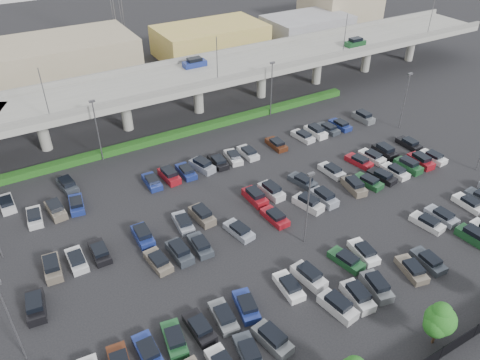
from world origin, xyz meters
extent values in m
plane|color=black|center=(0.00, 0.00, 0.00)|extent=(280.00, 280.00, 0.00)
cube|color=gray|center=(0.00, 32.00, 7.25)|extent=(150.00, 13.00, 1.10)
cube|color=slate|center=(0.00, 25.75, 8.30)|extent=(150.00, 0.50, 1.00)
cube|color=slate|center=(0.00, 38.25, 8.30)|extent=(150.00, 0.50, 1.00)
cylinder|color=gray|center=(-23.00, 32.00, 3.35)|extent=(1.80, 1.80, 6.70)
cube|color=slate|center=(-23.00, 32.00, 6.50)|extent=(2.60, 9.75, 0.50)
cylinder|color=gray|center=(-9.00, 32.00, 3.35)|extent=(1.80, 1.80, 6.70)
cube|color=slate|center=(-9.00, 32.00, 6.50)|extent=(2.60, 9.75, 0.50)
cylinder|color=gray|center=(5.00, 32.00, 3.35)|extent=(1.80, 1.80, 6.70)
cube|color=slate|center=(5.00, 32.00, 6.50)|extent=(2.60, 9.75, 0.50)
cylinder|color=gray|center=(19.00, 32.00, 3.35)|extent=(1.80, 1.80, 6.70)
cube|color=slate|center=(19.00, 32.00, 6.50)|extent=(2.60, 9.75, 0.50)
cylinder|color=gray|center=(33.00, 32.00, 3.35)|extent=(1.80, 1.80, 6.70)
cube|color=slate|center=(33.00, 32.00, 6.50)|extent=(2.60, 9.75, 0.50)
cylinder|color=gray|center=(47.00, 32.00, 3.35)|extent=(1.80, 1.80, 6.70)
cube|color=slate|center=(47.00, 32.00, 6.50)|extent=(2.60, 9.75, 0.50)
cylinder|color=gray|center=(61.00, 32.00, 3.35)|extent=(1.80, 1.80, 6.70)
cube|color=slate|center=(61.00, 32.00, 6.50)|extent=(2.60, 9.75, 0.50)
cube|color=navy|center=(6.00, 35.00, 8.32)|extent=(4.40, 1.82, 1.05)
cube|color=black|center=(6.00, 35.00, 9.14)|extent=(2.60, 1.60, 0.65)
cube|color=#1A4925|center=(40.00, 29.00, 8.32)|extent=(4.40, 1.82, 1.05)
cube|color=black|center=(40.00, 29.00, 9.14)|extent=(2.60, 1.60, 0.65)
cylinder|color=#525257|center=(-22.00, 25.90, 11.80)|extent=(0.14, 0.14, 8.00)
cylinder|color=#525257|center=(6.00, 25.90, 11.80)|extent=(0.14, 0.14, 8.00)
cylinder|color=#525257|center=(34.00, 25.90, 11.80)|extent=(0.14, 0.14, 8.00)
cylinder|color=#525257|center=(58.00, 25.90, 11.80)|extent=(0.14, 0.14, 8.00)
cube|color=#164112|center=(0.00, 25.00, 0.55)|extent=(66.00, 1.60, 1.10)
cube|color=black|center=(0.00, -28.00, 0.90)|extent=(70.00, 0.06, 1.80)
cylinder|color=black|center=(1.00, -28.00, 1.00)|extent=(0.10, 0.10, 2.00)
cylinder|color=black|center=(6.00, -28.00, 1.00)|extent=(0.10, 0.10, 2.00)
cylinder|color=#332316|center=(2.00, -26.39, 0.99)|extent=(0.26, 0.26, 1.97)
sphere|color=#195115|center=(2.00, -26.39, 3.39)|extent=(3.07, 3.07, 3.07)
sphere|color=#195115|center=(2.71, -26.29, 2.85)|extent=(2.41, 2.41, 2.41)
sphere|color=#195115|center=(1.40, -26.47, 3.07)|extent=(2.41, 2.41, 2.41)
sphere|color=#195115|center=(2.04, -26.27, 4.27)|extent=(2.08, 2.08, 2.08)
cube|color=#2E343C|center=(-14.50, -18.50, 0.41)|extent=(2.57, 4.65, 0.82)
cube|color=black|center=(-14.50, -18.70, 1.04)|extent=(1.98, 2.55, 0.50)
cube|color=#5B5F63|center=(-11.75, -18.50, 0.53)|extent=(2.54, 4.65, 1.05)
cube|color=black|center=(-11.75, -18.50, 1.34)|extent=(2.02, 2.84, 0.65)
cube|color=silver|center=(-3.50, -18.50, 0.53)|extent=(2.45, 4.62, 1.05)
cube|color=black|center=(-3.50, -18.50, 1.34)|extent=(1.97, 2.81, 0.65)
cube|color=silver|center=(-0.75, -18.50, 0.53)|extent=(2.37, 4.60, 1.05)
cube|color=black|center=(-0.75, -18.50, 1.34)|extent=(1.92, 2.78, 0.65)
cube|color=#5B5F63|center=(2.00, -18.50, 0.53)|extent=(2.67, 4.68, 1.05)
cube|color=black|center=(2.00, -18.50, 1.34)|extent=(2.09, 2.87, 0.65)
cube|color=#655C4F|center=(7.50, -18.50, 0.41)|extent=(2.72, 4.69, 0.82)
cube|color=black|center=(7.50, -18.70, 1.04)|extent=(2.06, 2.59, 0.50)
cube|color=#2E343C|center=(10.25, -18.50, 0.41)|extent=(2.12, 4.52, 0.82)
cube|color=black|center=(10.25, -18.70, 1.04)|extent=(1.76, 2.41, 0.50)
cube|color=#1A4925|center=(18.50, -18.50, 0.53)|extent=(2.17, 4.53, 1.05)
cube|color=black|center=(18.50, -18.50, 1.34)|extent=(1.81, 2.72, 0.65)
cube|color=navy|center=(-22.75, -13.50, 0.41)|extent=(1.82, 4.40, 0.82)
cube|color=black|center=(-22.75, -13.70, 1.04)|extent=(1.60, 2.30, 0.50)
cube|color=#1A4925|center=(-20.00, -13.50, 0.41)|extent=(2.46, 4.62, 0.82)
cube|color=black|center=(-20.00, -13.70, 1.04)|extent=(1.93, 2.52, 0.50)
cube|color=black|center=(-17.25, -13.50, 0.41)|extent=(1.99, 4.47, 0.82)
cube|color=black|center=(-17.25, -13.70, 1.04)|extent=(1.69, 2.36, 0.50)
cube|color=#5B5F63|center=(-14.50, -13.50, 0.41)|extent=(2.24, 4.55, 0.82)
cube|color=black|center=(-14.50, -13.70, 1.04)|extent=(1.82, 2.44, 0.50)
cube|color=navy|center=(-11.75, -13.50, 0.41)|extent=(2.67, 4.68, 0.82)
cube|color=black|center=(-11.75, -13.70, 1.04)|extent=(2.03, 2.58, 0.50)
cube|color=white|center=(-6.25, -13.50, 0.41)|extent=(2.18, 4.54, 0.82)
cube|color=black|center=(-6.25, -13.70, 1.04)|extent=(1.79, 2.43, 0.50)
cube|color=silver|center=(-3.50, -13.50, 0.53)|extent=(2.32, 4.58, 1.05)
cube|color=black|center=(-3.50, -13.50, 1.34)|extent=(1.90, 2.77, 0.65)
cube|color=#1A4925|center=(2.00, -13.50, 0.41)|extent=(2.56, 4.65, 0.82)
cube|color=black|center=(2.00, -13.70, 1.04)|extent=(1.98, 2.55, 0.50)
cube|color=white|center=(4.75, -13.50, 0.41)|extent=(2.35, 4.59, 0.82)
cube|color=black|center=(4.75, -13.70, 1.04)|extent=(1.87, 2.48, 0.50)
cube|color=silver|center=(15.75, -13.50, 0.41)|extent=(2.49, 4.63, 0.82)
cube|color=black|center=(15.75, -13.70, 1.04)|extent=(1.94, 2.52, 0.50)
cube|color=gray|center=(18.50, -13.50, 0.41)|extent=(2.08, 4.50, 0.82)
cube|color=black|center=(18.50, -13.70, 1.04)|extent=(1.74, 2.39, 0.50)
cube|color=white|center=(24.00, -13.50, 0.41)|extent=(1.86, 4.42, 0.82)
cube|color=black|center=(24.00, -13.70, 1.04)|extent=(1.62, 2.31, 0.50)
cube|color=black|center=(-31.00, -2.50, 0.53)|extent=(2.35, 4.59, 1.05)
cube|color=black|center=(-31.00, -2.50, 1.34)|extent=(1.91, 2.78, 0.65)
cube|color=#655C4F|center=(-17.25, -2.50, 0.41)|extent=(2.24, 4.56, 0.82)
cube|color=black|center=(-17.25, -2.70, 1.04)|extent=(1.82, 2.45, 0.50)
cube|color=#2E343C|center=(-14.50, -2.50, 0.53)|extent=(2.05, 4.49, 1.05)
cube|color=black|center=(-14.50, -2.50, 1.34)|extent=(1.74, 2.68, 0.65)
cube|color=#2E343C|center=(-11.75, -2.50, 0.41)|extent=(2.00, 4.47, 0.82)
cube|color=black|center=(-11.75, -2.70, 1.04)|extent=(1.69, 2.36, 0.50)
cube|color=gray|center=(-6.25, -2.50, 0.41)|extent=(2.56, 4.65, 0.82)
cube|color=black|center=(-6.25, -2.70, 1.04)|extent=(1.98, 2.54, 0.50)
cube|color=maroon|center=(-0.75, -2.50, 0.41)|extent=(2.08, 4.50, 0.82)
cube|color=black|center=(-0.75, -2.70, 1.04)|extent=(1.73, 2.39, 0.50)
cube|color=silver|center=(4.75, -2.50, 0.53)|extent=(2.79, 4.70, 1.05)
cube|color=black|center=(4.75, -2.50, 1.34)|extent=(2.16, 2.90, 0.65)
cube|color=gray|center=(7.50, -2.50, 0.53)|extent=(2.02, 4.48, 1.05)
cube|color=black|center=(7.50, -2.50, 1.34)|extent=(1.72, 2.67, 0.65)
cube|color=#655C4F|center=(13.00, -2.50, 0.53)|extent=(2.49, 4.63, 1.05)
cube|color=black|center=(13.00, -2.50, 1.34)|extent=(1.99, 2.82, 0.65)
cube|color=#1A4925|center=(15.75, -2.50, 0.41)|extent=(2.56, 4.65, 0.82)
cube|color=black|center=(15.75, -2.70, 1.04)|extent=(1.98, 2.55, 0.50)
cube|color=black|center=(18.50, -2.50, 0.41)|extent=(2.52, 4.64, 0.82)
cube|color=black|center=(18.50, -2.70, 1.04)|extent=(1.96, 2.53, 0.50)
cube|color=white|center=(21.25, -2.50, 0.41)|extent=(2.02, 4.48, 0.82)
cube|color=black|center=(21.25, -2.70, 1.04)|extent=(1.71, 2.37, 0.50)
cube|color=#1A4925|center=(24.00, -2.50, 0.53)|extent=(2.12, 4.51, 1.05)
cube|color=black|center=(24.00, -2.50, 1.34)|extent=(1.78, 2.70, 0.65)
cube|color=maroon|center=(26.75, -2.50, 0.53)|extent=(2.07, 4.50, 1.05)
cube|color=black|center=(26.75, -2.50, 1.34)|extent=(1.75, 2.69, 0.65)
cube|color=white|center=(29.50, -2.50, 0.41)|extent=(2.15, 4.53, 0.82)
cube|color=black|center=(29.50, -2.70, 1.04)|extent=(1.77, 2.42, 0.50)
cube|color=#655C4F|center=(-28.25, 2.50, 0.53)|extent=(2.18, 4.54, 1.05)
cube|color=black|center=(-28.25, 2.50, 1.34)|extent=(1.81, 2.72, 0.65)
cube|color=silver|center=(-25.50, 2.50, 0.41)|extent=(1.84, 4.41, 0.82)
cube|color=black|center=(-25.50, 2.30, 1.04)|extent=(1.61, 2.31, 0.50)
cube|color=black|center=(-22.75, 2.50, 0.41)|extent=(1.84, 4.41, 0.82)
cube|color=black|center=(-22.75, 2.30, 1.04)|extent=(1.61, 2.31, 0.50)
cube|color=navy|center=(-17.25, 2.50, 0.53)|extent=(1.92, 4.44, 1.05)
cube|color=black|center=(-17.25, 2.50, 1.34)|extent=(1.66, 2.63, 0.65)
cube|color=gray|center=(-11.75, 2.50, 0.41)|extent=(2.23, 4.55, 0.82)
cube|color=black|center=(-11.75, 2.30, 1.04)|extent=(1.81, 2.44, 0.50)
cube|color=#655C4F|center=(-9.00, 2.50, 0.53)|extent=(2.17, 4.53, 1.05)
cube|color=black|center=(-9.00, 2.50, 1.34)|extent=(1.81, 2.72, 0.65)
cube|color=maroon|center=(-0.75, 2.50, 0.53)|extent=(1.86, 4.42, 1.05)
cube|color=black|center=(-0.75, 2.50, 1.34)|extent=(1.62, 2.61, 0.65)
cube|color=silver|center=(2.00, 2.50, 0.53)|extent=(2.14, 4.52, 1.05)
cube|color=black|center=(2.00, 2.50, 1.34)|extent=(1.79, 2.71, 0.65)
cube|color=#2E343C|center=(7.50, 2.50, 0.41)|extent=(2.72, 4.69, 0.82)
cube|color=black|center=(7.50, 2.30, 1.04)|extent=(2.06, 2.59, 0.50)
cube|color=silver|center=(13.00, 2.50, 0.41)|extent=(2.11, 4.51, 0.82)
cube|color=black|center=(13.00, 2.30, 1.04)|extent=(1.75, 2.40, 0.50)
cube|color=maroon|center=(18.50, 2.50, 0.41)|extent=(2.47, 4.63, 0.82)
cube|color=black|center=(18.50, 2.30, 1.04)|extent=(1.93, 2.52, 0.50)
cube|color=white|center=(21.25, 2.50, 0.41)|extent=(2.29, 4.57, 0.82)
cube|color=black|center=(21.25, 2.30, 1.04)|extent=(1.84, 2.46, 0.50)
cube|color=black|center=(24.00, 2.50, 0.53)|extent=(1.95, 4.45, 1.05)
cube|color=black|center=(24.00, 2.50, 1.34)|extent=(1.68, 2.65, 0.65)
cube|color=black|center=(29.50, 2.50, 0.41)|extent=(1.86, 4.41, 0.82)
cube|color=black|center=(29.50, 2.30, 1.04)|extent=(1.62, 2.31, 0.50)
cube|color=silver|center=(-28.25, 13.50, 0.41)|extent=(2.23, 4.55, 0.82)
cube|color=black|center=(-28.25, 13.30, 1.04)|extent=(1.81, 2.44, 0.50)
cube|color=#655C4F|center=(-25.50, 13.50, 0.53)|extent=(2.25, 4.56, 1.05)
cube|color=black|center=(-25.50, 13.50, 1.34)|extent=(1.85, 2.75, 0.65)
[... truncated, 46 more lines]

